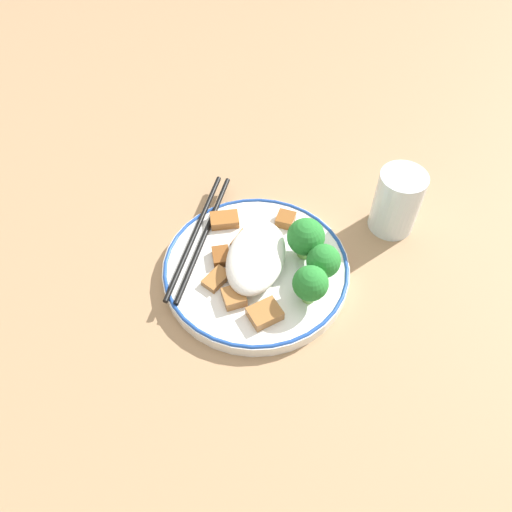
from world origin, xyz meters
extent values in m
plane|color=#9E7A56|center=(0.00, 0.00, 0.00)|extent=(3.00, 3.00, 0.00)
cylinder|color=white|center=(0.00, 0.00, 0.01)|extent=(0.24, 0.24, 0.02)
torus|color=#1E479E|center=(0.00, 0.00, 0.02)|extent=(0.24, 0.24, 0.00)
ellipsoid|color=white|center=(0.00, 0.00, 0.04)|extent=(0.12, 0.07, 0.04)
cylinder|color=#7FB756|center=(0.03, 0.07, 0.03)|extent=(0.02, 0.02, 0.02)
sphere|color=#267A2D|center=(0.03, 0.07, 0.05)|extent=(0.04, 0.04, 0.04)
cylinder|color=#7FB756|center=(-0.01, 0.08, 0.02)|extent=(0.02, 0.02, 0.01)
sphere|color=#267A2D|center=(-0.01, 0.08, 0.04)|extent=(0.04, 0.04, 0.04)
cylinder|color=#7FB756|center=(-0.03, 0.06, 0.03)|extent=(0.02, 0.02, 0.02)
sphere|color=#267A2D|center=(-0.03, 0.06, 0.05)|extent=(0.05, 0.05, 0.05)
cube|color=#9E6633|center=(0.04, -0.04, 0.02)|extent=(0.04, 0.03, 0.01)
cube|color=#995B28|center=(-0.06, -0.06, 0.02)|extent=(0.04, 0.05, 0.01)
cube|color=brown|center=(0.00, -0.05, 0.02)|extent=(0.03, 0.03, 0.01)
cube|color=#9E6633|center=(-0.03, -0.03, 0.02)|extent=(0.04, 0.03, 0.01)
cube|color=#9E6633|center=(0.06, -0.01, 0.02)|extent=(0.04, 0.04, 0.01)
cube|color=#9E6633|center=(0.07, 0.03, 0.02)|extent=(0.05, 0.05, 0.01)
cube|color=brown|center=(-0.08, 0.02, 0.02)|extent=(0.03, 0.03, 0.01)
cylinder|color=black|center=(-0.03, -0.09, 0.02)|extent=(0.22, 0.01, 0.01)
cylinder|color=black|center=(-0.03, -0.08, 0.02)|extent=(0.22, 0.01, 0.01)
cylinder|color=silver|center=(-0.13, 0.16, 0.05)|extent=(0.06, 0.06, 0.09)
camera|label=1|loc=(0.37, 0.09, 0.53)|focal=35.00mm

